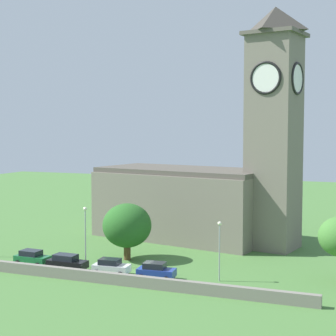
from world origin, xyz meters
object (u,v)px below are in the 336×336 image
object	(u,v)px
car_blue	(156,271)
streetlamp_west_mid	(85,227)
car_black	(67,262)
tree_riverside_east	(127,226)
car_white	(111,267)
car_green	(32,258)
streetlamp_central	(220,241)
church	(207,183)

from	to	relation	value
car_blue	streetlamp_west_mid	xyz separation A→B (m)	(-9.71, 1.76, 3.84)
car_black	streetlamp_west_mid	distance (m)	4.52
streetlamp_west_mid	car_blue	bearing A→B (deg)	-10.28
car_black	tree_riverside_east	distance (m)	8.95
car_blue	tree_riverside_east	distance (m)	10.19
car_white	car_green	bearing A→B (deg)	178.22
car_white	car_blue	size ratio (longest dim) A/B	1.00
streetlamp_central	tree_riverside_east	world-z (taller)	tree_riverside_east
car_black	tree_riverside_east	bearing A→B (deg)	58.30
church	car_blue	xyz separation A→B (m)	(1.04, -21.91, -7.41)
streetlamp_west_mid	streetlamp_central	world-z (taller)	streetlamp_west_mid
car_blue	streetlamp_central	bearing A→B (deg)	15.17
car_blue	streetlamp_west_mid	world-z (taller)	streetlamp_west_mid
streetlamp_west_mid	tree_riverside_east	size ratio (longest dim) A/B	1.01
car_green	streetlamp_central	xyz separation A→B (m)	(22.86, 1.44, 3.47)
streetlamp_central	tree_riverside_east	bearing A→B (deg)	159.17
streetlamp_west_mid	streetlamp_central	distance (m)	16.33
car_white	tree_riverside_east	bearing A→B (deg)	100.52
church	car_green	world-z (taller)	church
car_black	streetlamp_west_mid	world-z (taller)	streetlamp_west_mid
car_black	car_white	bearing A→B (deg)	2.00
church	car_white	bearing A→B (deg)	-101.40
car_white	car_blue	bearing A→B (deg)	-0.18
streetlamp_central	church	bearing A→B (deg)	110.84
car_white	car_blue	distance (m)	5.46
car_green	streetlamp_central	world-z (taller)	streetlamp_central
car_black	car_blue	world-z (taller)	car_blue
car_black	streetlamp_west_mid	xyz separation A→B (m)	(1.38, 1.94, 3.85)
car_green	streetlamp_west_mid	bearing A→B (deg)	12.16
car_green	car_white	distance (m)	10.79
tree_riverside_east	car_green	bearing A→B (deg)	-145.56
car_black	tree_riverside_east	size ratio (longest dim) A/B	0.67
car_white	streetlamp_central	bearing A→B (deg)	8.37
streetlamp_west_mid	car_black	bearing A→B (deg)	-125.40
car_black	streetlamp_central	size ratio (longest dim) A/B	0.74
church	car_blue	world-z (taller)	church
car_white	car_blue	world-z (taller)	car_blue
tree_riverside_east	car_blue	bearing A→B (deg)	-45.61
streetlamp_west_mid	tree_riverside_east	bearing A→B (deg)	59.79
car_green	tree_riverside_east	bearing A→B (deg)	34.44
church	streetlamp_west_mid	size ratio (longest dim) A/B	4.53
church	car_blue	distance (m)	23.16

